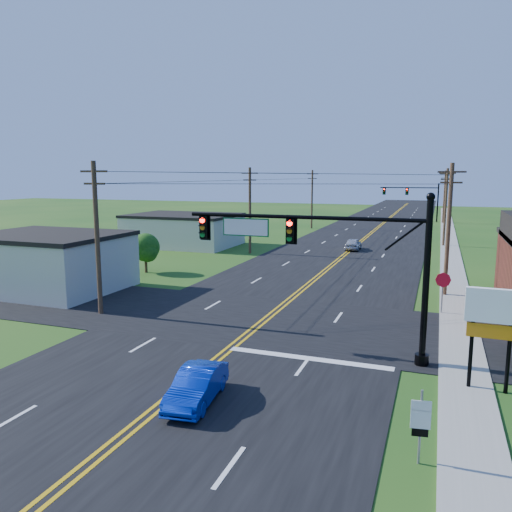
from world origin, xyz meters
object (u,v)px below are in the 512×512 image
at_px(signal_mast_far, 412,196).
at_px(stop_sign, 443,284).
at_px(blue_car, 197,387).
at_px(route_sign, 420,421).
at_px(signal_mast_main, 323,252).

bearing_deg(signal_mast_far, stop_sign, -85.32).
xyz_separation_m(signal_mast_far, blue_car, (-3.17, -78.62, -3.93)).
xyz_separation_m(signal_mast_far, route_sign, (4.55, -79.93, -3.24)).
xyz_separation_m(signal_mast_main, signal_mast_far, (0.10, 72.00, -0.20)).
distance_m(blue_car, route_sign, 7.86).
xyz_separation_m(route_sign, stop_sign, (0.60, 16.91, 0.51)).
bearing_deg(blue_car, signal_mast_main, 58.53).
bearing_deg(route_sign, stop_sign, 79.45).
bearing_deg(blue_car, stop_sign, 55.30).
relative_size(signal_mast_far, stop_sign, 4.36).
relative_size(blue_car, stop_sign, 1.49).
relative_size(signal_mast_main, route_sign, 5.06).
bearing_deg(stop_sign, signal_mast_far, 88.33).
bearing_deg(signal_mast_far, signal_mast_main, -90.08).
distance_m(signal_mast_main, stop_sign, 10.81).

